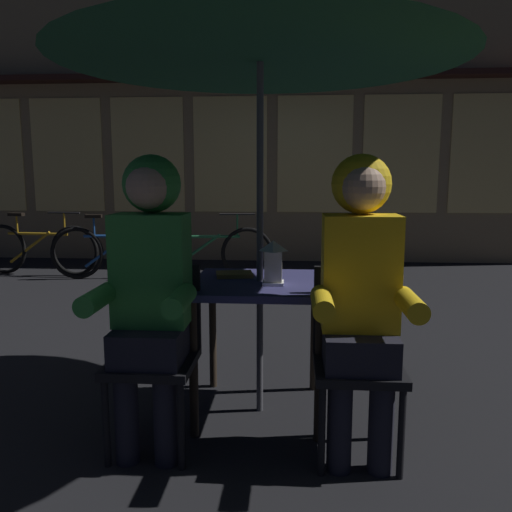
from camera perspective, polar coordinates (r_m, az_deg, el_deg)
ground_plane at (r=3.02m, az=0.41°, el=-16.67°), size 60.00×60.00×0.00m
cafe_table at (r=2.80m, az=0.43°, el=-4.82°), size 0.72×0.72×0.74m
patio_umbrella at (r=2.82m, az=0.46°, el=24.43°), size 2.10×2.10×2.31m
lantern at (r=2.68m, az=1.93°, el=-0.60°), size 0.11×0.11×0.23m
chair_left at (r=2.57m, az=-11.03°, el=-9.73°), size 0.40×0.40×0.87m
chair_right at (r=2.50m, az=11.07°, el=-10.24°), size 0.40×0.40×0.87m
person_left_hooded at (r=2.43m, az=-11.63°, el=-2.14°), size 0.45×0.56×1.40m
person_right_hooded at (r=2.35m, az=11.49°, el=-2.46°), size 0.45×0.56×1.40m
shopfront_building at (r=8.36m, az=-2.67°, el=21.26°), size 10.00×0.93×6.20m
bicycle_nearest at (r=7.34m, az=-22.94°, el=0.74°), size 1.68×0.21×0.84m
bicycle_second at (r=6.75m, az=-15.03°, el=0.50°), size 1.67×0.30×0.84m
bicycle_third at (r=6.48m, az=-5.53°, el=0.41°), size 1.68×0.22×0.84m
book at (r=2.90m, az=-2.41°, el=-2.05°), size 0.22×0.18×0.02m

